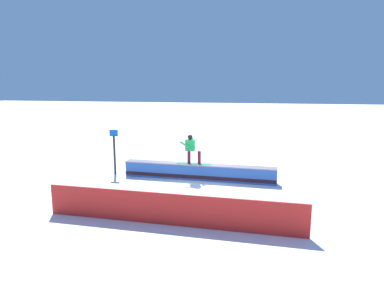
# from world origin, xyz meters

# --- Properties ---
(ground_plane) EXTENTS (120.00, 120.00, 0.00)m
(ground_plane) POSITION_xyz_m (0.00, 0.00, 0.00)
(ground_plane) COLOR white
(grind_box) EXTENTS (6.80, 0.76, 0.71)m
(grind_box) POSITION_xyz_m (0.00, 0.00, 0.32)
(grind_box) COLOR #2E66B7
(grind_box) RESTS_ON ground_plane
(snowboarder) EXTENTS (1.53, 0.42, 1.31)m
(snowboarder) POSITION_xyz_m (0.33, -0.01, 1.41)
(snowboarder) COLOR #2C8B57
(snowboarder) RESTS_ON grind_box
(safety_fence) EXTENTS (8.04, 0.37, 0.99)m
(safety_fence) POSITION_xyz_m (0.00, 4.98, 0.50)
(safety_fence) COLOR red
(safety_fence) RESTS_ON ground_plane
(trail_marker) EXTENTS (0.40, 0.10, 2.12)m
(trail_marker) POSITION_xyz_m (4.01, -0.13, 1.13)
(trail_marker) COLOR #262628
(trail_marker) RESTS_ON ground_plane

